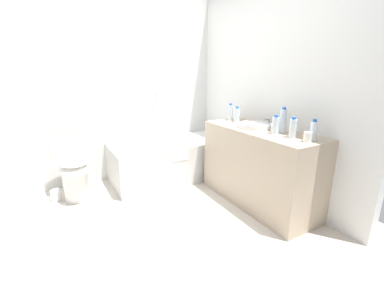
{
  "coord_description": "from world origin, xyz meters",
  "views": [
    {
      "loc": [
        -0.66,
        -2.24,
        1.43
      ],
      "look_at": [
        0.66,
        0.08,
        0.67
      ],
      "focal_mm": 23.9,
      "sensor_mm": 36.0,
      "label": 1
    }
  ],
  "objects": [
    {
      "name": "toilet",
      "position": [
        -0.49,
        0.82,
        0.37
      ],
      "size": [
        0.4,
        0.55,
        0.73
      ],
      "rotation": [
        0.0,
        0.0,
        -1.48
      ],
      "color": "white",
      "rests_on": "ground_plane"
    },
    {
      "name": "water_bottle_1",
      "position": [
        1.29,
        0.24,
        0.95
      ],
      "size": [
        0.06,
        0.06,
        0.21
      ],
      "color": "silver",
      "rests_on": "vanity_counter"
    },
    {
      "name": "sink_faucet",
      "position": [
        1.46,
        -0.23,
        0.89
      ],
      "size": [
        0.13,
        0.15,
        0.09
      ],
      "color": "#B2B2B7",
      "rests_on": "vanity_counter"
    },
    {
      "name": "vanity_counter",
      "position": [
        1.28,
        -0.32,
        0.42
      ],
      "size": [
        0.54,
        1.36,
        0.85
      ],
      "primitive_type": "cube",
      "color": "tan",
      "rests_on": "ground_plane"
    },
    {
      "name": "water_bottle_0",
      "position": [
        1.25,
        0.06,
        0.94
      ],
      "size": [
        0.06,
        0.06,
        0.2
      ],
      "color": "silver",
      "rests_on": "vanity_counter"
    },
    {
      "name": "sink_basin",
      "position": [
        1.26,
        -0.23,
        0.87
      ],
      "size": [
        0.34,
        0.34,
        0.05
      ],
      "primitive_type": "cylinder",
      "color": "white",
      "rests_on": "vanity_counter"
    },
    {
      "name": "toilet_paper_roll",
      "position": [
        -0.71,
        0.85,
        0.06
      ],
      "size": [
        0.11,
        0.11,
        0.13
      ],
      "primitive_type": "cylinder",
      "color": "white",
      "rests_on": "ground_plane"
    },
    {
      "name": "water_bottle_5",
      "position": [
        1.26,
        -0.72,
        0.94
      ],
      "size": [
        0.06,
        0.06,
        0.19
      ],
      "color": "silver",
      "rests_on": "vanity_counter"
    },
    {
      "name": "water_bottle_3",
      "position": [
        1.34,
        -0.54,
        0.97
      ],
      "size": [
        0.07,
        0.07,
        0.25
      ],
      "color": "silver",
      "rests_on": "vanity_counter"
    },
    {
      "name": "wall_right_mirror",
      "position": [
        1.6,
        0.0,
        1.22
      ],
      "size": [
        0.1,
        2.75,
        2.44
      ],
      "primitive_type": "cube",
      "color": "silver",
      "rests_on": "ground_plane"
    },
    {
      "name": "water_bottle_4",
      "position": [
        1.33,
        -0.88,
        0.94
      ],
      "size": [
        0.06,
        0.06,
        0.19
      ],
      "color": "silver",
      "rests_on": "vanity_counter"
    },
    {
      "name": "drinking_glass_0",
      "position": [
        1.25,
        -0.89,
        0.89
      ],
      "size": [
        0.07,
        0.07,
        0.09
      ],
      "primitive_type": "cylinder",
      "color": "white",
      "rests_on": "vanity_counter"
    },
    {
      "name": "wall_back_tiled",
      "position": [
        0.0,
        1.23,
        1.22
      ],
      "size": [
        3.49,
        0.1,
        2.44
      ],
      "primitive_type": "cube",
      "color": "silver",
      "rests_on": "ground_plane"
    },
    {
      "name": "bath_mat",
      "position": [
        0.56,
        0.2,
        0.01
      ],
      "size": [
        0.52,
        0.38,
        0.01
      ],
      "primitive_type": "cube",
      "color": "white",
      "rests_on": "ground_plane"
    },
    {
      "name": "water_bottle_2",
      "position": [
        1.25,
        -0.53,
        0.93
      ],
      "size": [
        0.07,
        0.07,
        0.18
      ],
      "color": "silver",
      "rests_on": "vanity_counter"
    },
    {
      "name": "ground_plane",
      "position": [
        0.0,
        0.0,
        0.0
      ],
      "size": [
        4.09,
        4.09,
        0.0
      ],
      "primitive_type": "plane",
      "color": "beige"
    },
    {
      "name": "drinking_glass_1",
      "position": [
        1.31,
        -0.46,
        0.89
      ],
      "size": [
        0.07,
        0.07,
        0.08
      ],
      "primitive_type": "cylinder",
      "color": "white",
      "rests_on": "vanity_counter"
    },
    {
      "name": "bathtub",
      "position": [
        0.73,
        0.8,
        0.28
      ],
      "size": [
        1.59,
        0.75,
        1.27
      ],
      "color": "silver",
      "rests_on": "ground_plane"
    }
  ]
}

